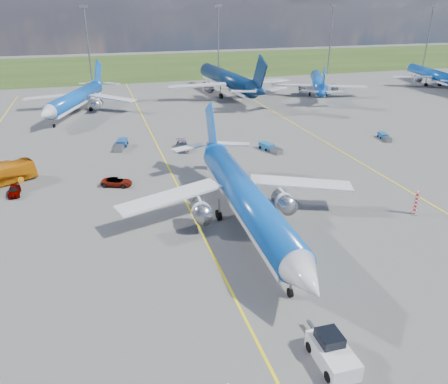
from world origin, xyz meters
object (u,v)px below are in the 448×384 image
object	(u,v)px
main_airliner	(245,227)
bg_jet_ene	(429,85)
pushback_tug	(332,352)
service_car_a	(14,191)
baggage_tug_w	(270,148)
baggage_tug_e	(384,137)
bg_jet_ne	(317,94)
baggage_tug_c	(121,145)
bg_jet_n	(227,95)
bg_jet_nnw	(78,113)
warning_post	(416,203)
service_car_c	(182,146)
service_car_b	(117,182)

from	to	relation	value
main_airliner	bg_jet_ene	bearing A→B (deg)	42.06
pushback_tug	main_airliner	bearing A→B (deg)	88.70
bg_jet_ene	service_car_a	bearing A→B (deg)	38.12
baggage_tug_w	baggage_tug_e	distance (m)	23.18
main_airliner	baggage_tug_e	bearing A→B (deg)	36.83
bg_jet_ne	pushback_tug	size ratio (longest dim) A/B	5.81
pushback_tug	service_car_a	size ratio (longest dim) A/B	1.68
service_car_a	baggage_tug_c	xyz separation A→B (m)	(15.23, 16.78, -0.05)
baggage_tug_w	pushback_tug	bearing A→B (deg)	-123.67
main_airliner	baggage_tug_c	world-z (taller)	main_airliner
bg_jet_n	baggage_tug_w	world-z (taller)	bg_jet_n
pushback_tug	bg_jet_ene	bearing A→B (deg)	47.92
pushback_tug	baggage_tug_e	bearing A→B (deg)	52.05
main_airliner	baggage_tug_w	world-z (taller)	main_airliner
bg_jet_nnw	pushback_tug	bearing A→B (deg)	-56.74
baggage_tug_c	baggage_tug_e	world-z (taller)	baggage_tug_c
baggage_tug_e	pushback_tug	bearing A→B (deg)	-115.37
baggage_tug_w	baggage_tug_e	world-z (taller)	baggage_tug_w
warning_post	baggage_tug_e	distance (m)	32.07
bg_jet_ene	service_car_c	bearing A→B (deg)	37.95
bg_jet_n	baggage_tug_e	world-z (taller)	bg_jet_n
bg_jet_nnw	bg_jet_n	bearing A→B (deg)	35.32
bg_jet_ene	service_car_a	distance (m)	123.60
bg_jet_nnw	pushback_tug	distance (m)	86.14
baggage_tug_w	baggage_tug_c	distance (m)	26.17
bg_jet_ne	baggage_tug_c	xyz separation A→B (m)	(-55.77, -33.41, 0.57)
bg_jet_ene	bg_jet_ne	bearing A→B (deg)	17.69
bg_jet_ne	bg_jet_nnw	bearing A→B (deg)	28.09
service_car_c	baggage_tug_e	xyz separation A→B (m)	(37.58, -4.53, -0.25)
baggage_tug_c	pushback_tug	bearing A→B (deg)	-63.94
pushback_tug	service_car_a	distance (m)	46.28
bg_jet_n	bg_jet_ene	bearing A→B (deg)	174.10
bg_jet_nnw	bg_jet_ene	xyz separation A→B (m)	(103.64, 8.22, 0.00)
bg_jet_ene	service_car_a	size ratio (longest dim) A/B	9.58
baggage_tug_w	baggage_tug_c	size ratio (longest dim) A/B	0.94
warning_post	bg_jet_ene	bearing A→B (deg)	49.32
warning_post	main_airliner	world-z (taller)	main_airliner
bg_jet_nnw	baggage_tug_c	size ratio (longest dim) A/B	6.70
bg_jet_ene	baggage_tug_w	xyz separation A→B (m)	(-71.34, -46.26, 0.53)
service_car_c	main_airliner	bearing A→B (deg)	-81.65
main_airliner	baggage_tug_w	distance (m)	28.25
main_airliner	service_car_c	xyz separation A→B (m)	(-1.29, 29.88, 0.71)
warning_post	service_car_c	distance (m)	39.42
warning_post	baggage_tug_c	world-z (taller)	warning_post
warning_post	bg_jet_ene	xyz separation A→B (m)	(63.61, 74.02, -1.50)
baggage_tug_w	bg_jet_nnw	bearing A→B (deg)	113.35
service_car_a	service_car_c	bearing A→B (deg)	23.49
main_airliner	baggage_tug_c	distance (m)	35.89
main_airliner	service_car_b	distance (m)	21.26
pushback_tug	service_car_c	bearing A→B (deg)	91.27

